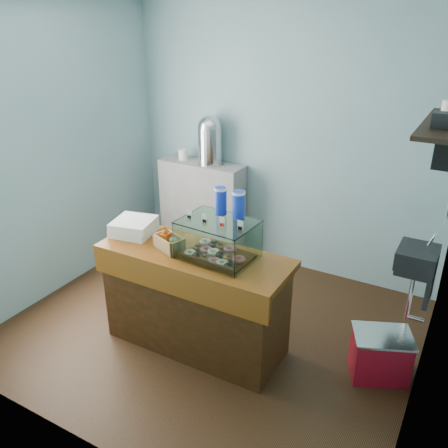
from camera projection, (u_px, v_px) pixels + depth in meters
The scene contains 9 objects.
ground at pixel (211, 328), 4.37m from camera, with size 3.50×3.50×0.00m, color black.
room_shell at pixel (212, 148), 3.67m from camera, with size 3.54×3.04×2.82m.
counter at pixel (195, 299), 3.98m from camera, with size 1.60×0.60×0.90m.
back_shelf at pixel (202, 208), 5.60m from camera, with size 1.00×0.32×1.10m, color #969698.
display_case at pixel (220, 237), 3.68m from camera, with size 0.60×0.45×0.53m.
condiment_crate at pixel (168, 242), 3.83m from camera, with size 0.29×0.23×0.19m.
pastry_boxes at pixel (134, 227), 4.10m from camera, with size 0.40×0.40×0.13m.
coffee_urn at pixel (210, 139), 5.21m from camera, with size 0.30×0.30×0.55m.
red_cooler at pixel (380, 355), 3.73m from camera, with size 0.54×0.49×0.39m.
Camera 1 is at (1.87, -3.07, 2.67)m, focal length 38.00 mm.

